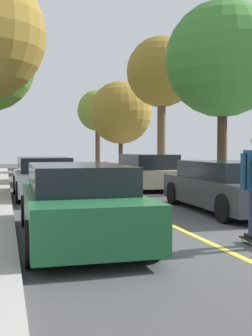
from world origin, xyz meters
TOP-DOWN VIEW (x-y plane):
  - ground at (0.00, 0.00)m, footprint 80.00×80.00m
  - center_line at (0.00, 4.00)m, footprint 0.12×39.20m
  - parked_car_left_nearest at (-2.12, 1.07)m, footprint 1.97×4.62m
  - parked_car_left_near at (-2.12, 7.93)m, footprint 1.91×4.14m
  - parked_car_right_nearest at (2.12, 3.43)m, footprint 2.06×4.65m
  - parked_car_right_near at (2.12, 9.82)m, footprint 2.01×4.47m
  - street_tree_right_nearest at (4.05, 7.30)m, footprint 4.04×4.04m
  - street_tree_right_near at (4.05, 13.41)m, footprint 3.41×3.41m
  - street_tree_right_far at (4.05, 21.09)m, footprint 4.12×4.12m
  - street_tree_right_farthest at (4.05, 28.37)m, footprint 3.35×3.35m
  - fire_hydrant at (3.62, 5.70)m, footprint 0.20×0.20m

SIDE VIEW (x-z plane):
  - ground at x=0.00m, z-range 0.00..0.00m
  - center_line at x=0.00m, z-range 0.00..0.01m
  - fire_hydrant at x=3.62m, z-range 0.14..0.84m
  - parked_car_right_nearest at x=2.12m, z-range 0.00..1.28m
  - parked_car_left_near at x=-2.12m, z-range 0.00..1.32m
  - parked_car_left_nearest at x=-2.12m, z-range 0.00..1.32m
  - parked_car_right_near at x=2.12m, z-range -0.01..1.37m
  - street_tree_right_far at x=4.05m, z-range 1.02..6.91m
  - street_tree_right_farthest at x=4.05m, z-range 1.56..7.83m
  - street_tree_right_nearest at x=4.05m, z-range 1.41..8.01m
  - street_tree_right_near at x=4.05m, z-range 1.83..8.73m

